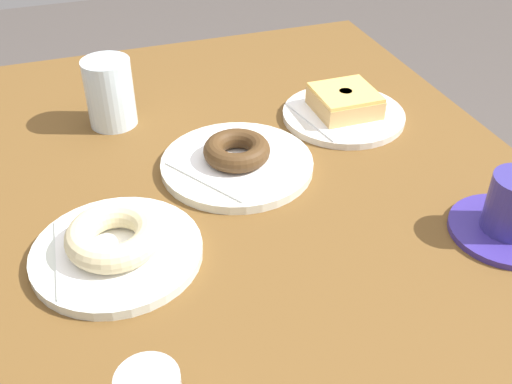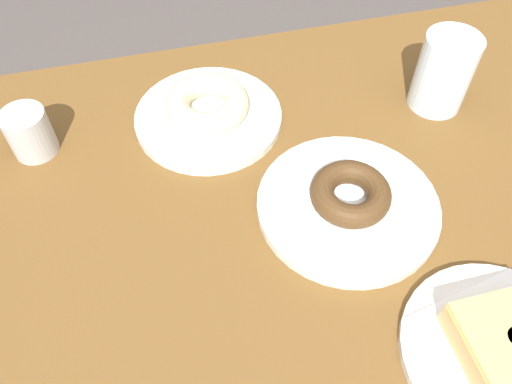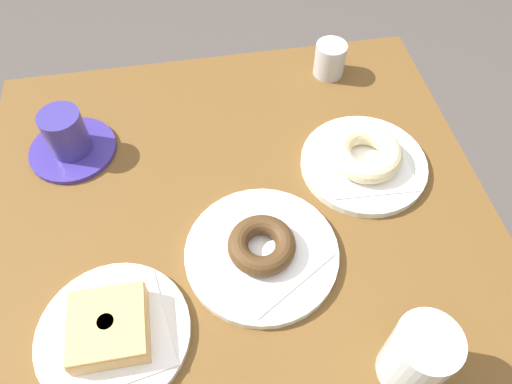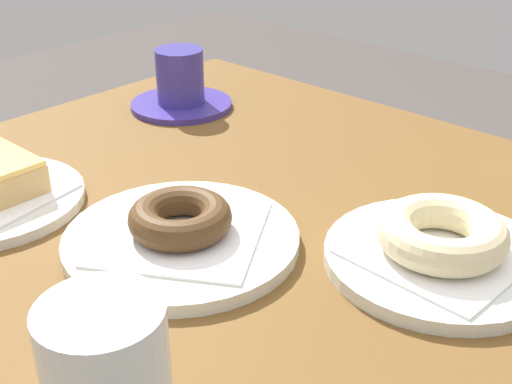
{
  "view_description": "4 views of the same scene",
  "coord_description": "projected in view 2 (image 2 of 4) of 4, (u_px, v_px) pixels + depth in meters",
  "views": [
    {
      "loc": [
        -0.74,
        0.24,
        1.23
      ],
      "look_at": [
        -0.13,
        0.03,
        0.75
      ],
      "focal_mm": 42.48,
      "sensor_mm": 36.0,
      "label": 1
    },
    {
      "loc": [
        -0.22,
        -0.32,
        1.24
      ],
      "look_at": [
        -0.13,
        0.05,
        0.76
      ],
      "focal_mm": 35.55,
      "sensor_mm": 36.0,
      "label": 2
    },
    {
      "loc": [
        0.33,
        -0.05,
        1.37
      ],
      "look_at": [
        -0.1,
        0.03,
        0.77
      ],
      "focal_mm": 34.17,
      "sensor_mm": 36.0,
      "label": 3
    },
    {
      "loc": [
        0.36,
        0.46,
        1.07
      ],
      "look_at": [
        -0.09,
        0.05,
        0.76
      ],
      "focal_mm": 47.97,
      "sensor_mm": 36.0,
      "label": 4
    }
  ],
  "objects": [
    {
      "name": "sugar_jar",
      "position": [
        29.0,
        133.0,
        0.68
      ],
      "size": [
        0.06,
        0.06,
        0.07
      ],
      "primitive_type": "cylinder",
      "color": "#B5B6B3",
      "rests_on": "table"
    },
    {
      "name": "donut_sugar_ring",
      "position": [
        207.0,
        103.0,
        0.72
      ],
      "size": [
        0.12,
        0.12,
        0.03
      ],
      "primitive_type": "torus",
      "color": "beige",
      "rests_on": "napkin_sugar_ring"
    },
    {
      "name": "table",
      "position": [
        353.0,
        257.0,
        0.7
      ],
      "size": [
        0.97,
        0.82,
        0.72
      ],
      "color": "brown",
      "rests_on": "ground_plane"
    },
    {
      "name": "napkin_chocolate_ring",
      "position": [
        349.0,
        202.0,
        0.63
      ],
      "size": [
        0.21,
        0.21,
        0.0
      ],
      "primitive_type": "cube",
      "rotation": [
        0.0,
        0.0,
        0.55
      ],
      "color": "white",
      "rests_on": "plate_chocolate_ring"
    },
    {
      "name": "donut_glazed_square",
      "position": [
        512.0,
        344.0,
        0.5
      ],
      "size": [
        0.1,
        0.1,
        0.04
      ],
      "color": "tan",
      "rests_on": "napkin_glazed_square"
    },
    {
      "name": "napkin_glazed_square",
      "position": [
        504.0,
        352.0,
        0.52
      ],
      "size": [
        0.17,
        0.17,
        0.0
      ],
      "primitive_type": "cube",
      "rotation": [
        0.0,
        0.0,
        0.18
      ],
      "color": "white",
      "rests_on": "plate_glazed_square"
    },
    {
      "name": "plate_sugar_ring",
      "position": [
        208.0,
        117.0,
        0.74
      ],
      "size": [
        0.21,
        0.21,
        0.01
      ],
      "primitive_type": "cylinder",
      "color": "silver",
      "rests_on": "table"
    },
    {
      "name": "napkin_sugar_ring",
      "position": [
        208.0,
        113.0,
        0.73
      ],
      "size": [
        0.15,
        0.15,
        0.0
      ],
      "primitive_type": "cube",
      "rotation": [
        0.0,
        0.0,
        -0.05
      ],
      "color": "white",
      "rests_on": "plate_sugar_ring"
    },
    {
      "name": "plate_glazed_square",
      "position": [
        501.0,
        354.0,
        0.52
      ],
      "size": [
        0.21,
        0.21,
        0.01
      ],
      "primitive_type": "cylinder",
      "color": "silver",
      "rests_on": "table"
    },
    {
      "name": "plate_chocolate_ring",
      "position": [
        348.0,
        206.0,
        0.64
      ],
      "size": [
        0.23,
        0.23,
        0.01
      ],
      "primitive_type": "cylinder",
      "color": "silver",
      "rests_on": "table"
    },
    {
      "name": "donut_chocolate_ring",
      "position": [
        350.0,
        194.0,
        0.62
      ],
      "size": [
        0.1,
        0.1,
        0.03
      ],
      "primitive_type": "torus",
      "color": "#482F17",
      "rests_on": "napkin_chocolate_ring"
    },
    {
      "name": "water_glass",
      "position": [
        444.0,
        72.0,
        0.72
      ],
      "size": [
        0.08,
        0.08,
        0.11
      ],
      "primitive_type": "cylinder",
      "color": "silver",
      "rests_on": "table"
    }
  ]
}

